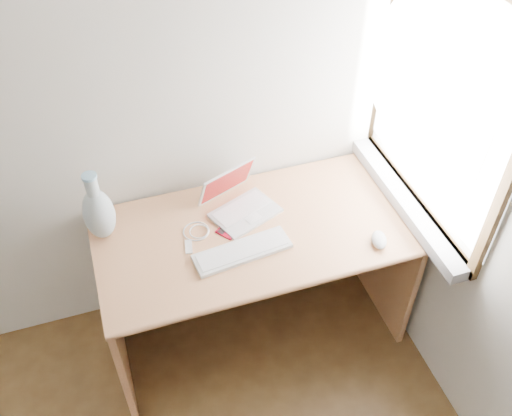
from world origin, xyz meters
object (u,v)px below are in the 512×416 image
object	(u,v)px
external_keyboard	(242,251)
vase	(99,212)
laptop	(243,201)
desk	(249,248)

from	to	relation	value
external_keyboard	vase	world-z (taller)	vase
laptop	external_keyboard	xyz separation A→B (m)	(-0.08, -0.26, -0.04)
laptop	desk	bearing A→B (deg)	-104.63
desk	laptop	bearing A→B (deg)	97.28
desk	external_keyboard	size ratio (longest dim) A/B	3.25
desk	vase	xyz separation A→B (m)	(-0.64, 0.09, 0.36)
desk	laptop	size ratio (longest dim) A/B	4.10
laptop	external_keyboard	bearing A→B (deg)	-129.60
desk	external_keyboard	distance (m)	0.32
external_keyboard	laptop	bearing A→B (deg)	65.88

